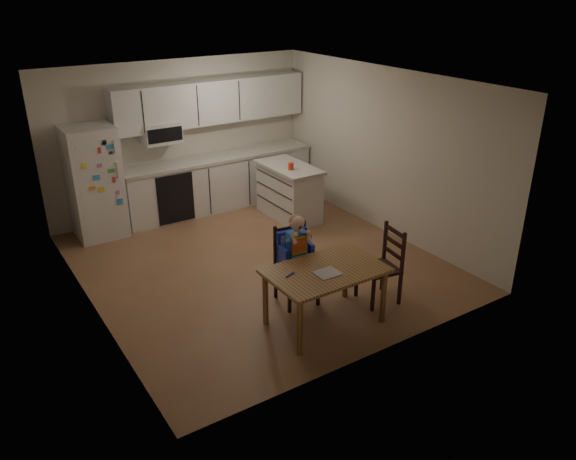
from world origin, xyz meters
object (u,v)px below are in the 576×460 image
at_px(red_cup, 291,166).
at_px(chair_booster, 295,249).
at_px(chair_side, 386,260).
at_px(refrigerator, 94,182).
at_px(dining_table, 325,277).
at_px(kitchen_island, 289,191).

xyz_separation_m(red_cup, chair_booster, (-1.30, -2.07, -0.26)).
bearing_deg(chair_side, chair_booster, -113.25).
height_order(red_cup, chair_side, red_cup).
relative_size(chair_booster, chair_side, 1.20).
bearing_deg(red_cup, chair_booster, -122.13).
bearing_deg(refrigerator, chair_side, -58.29).
xyz_separation_m(red_cup, dining_table, (-1.31, -2.69, -0.35)).
relative_size(kitchen_island, dining_table, 0.93).
height_order(kitchen_island, chair_booster, chair_booster).
bearing_deg(refrigerator, chair_booster, -66.22).
distance_m(refrigerator, chair_booster, 3.58).
height_order(kitchen_island, red_cup, red_cup).
bearing_deg(kitchen_island, dining_table, -115.85).
distance_m(kitchen_island, red_cup, 0.54).
xyz_separation_m(red_cup, chair_side, (-0.36, -2.66, -0.41)).
xyz_separation_m(chair_booster, chair_side, (0.94, -0.58, -0.15)).
bearing_deg(chair_booster, kitchen_island, 65.07).
distance_m(dining_table, chair_booster, 0.62).
relative_size(dining_table, chair_side, 1.37).
relative_size(refrigerator, kitchen_island, 1.41).
bearing_deg(refrigerator, kitchen_island, -19.60).
bearing_deg(chair_booster, refrigerator, 120.41).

